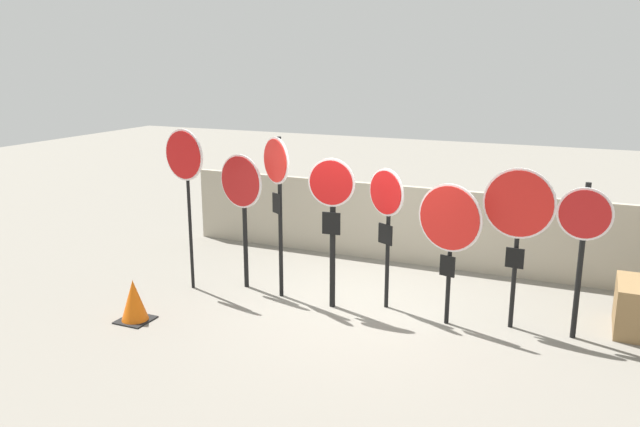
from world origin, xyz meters
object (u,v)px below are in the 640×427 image
(stop_sign_0, at_px, (185,166))
(stop_sign_2, at_px, (277,181))
(stop_sign_4, at_px, (386,207))
(stop_sign_7, at_px, (583,231))
(traffic_cone_0, at_px, (134,301))
(stop_sign_6, at_px, (518,215))
(stop_sign_5, at_px, (450,226))
(stop_sign_3, at_px, (332,207))
(stop_sign_1, at_px, (242,193))

(stop_sign_0, xyz_separation_m, stop_sign_2, (1.46, 0.27, -0.16))
(stop_sign_2, relative_size, stop_sign_4, 1.19)
(stop_sign_4, height_order, stop_sign_7, stop_sign_4)
(stop_sign_0, distance_m, traffic_cone_0, 2.20)
(stop_sign_0, xyz_separation_m, stop_sign_6, (4.93, 0.50, -0.39))
(stop_sign_4, relative_size, traffic_cone_0, 3.45)
(stop_sign_0, relative_size, stop_sign_6, 1.15)
(stop_sign_4, xyz_separation_m, traffic_cone_0, (-3.09, -1.89, -1.24))
(stop_sign_5, distance_m, traffic_cone_0, 4.52)
(stop_sign_2, bearing_deg, stop_sign_3, 26.87)
(stop_sign_1, xyz_separation_m, stop_sign_7, (4.97, 0.10, -0.09))
(stop_sign_5, distance_m, stop_sign_7, 1.68)
(stop_sign_0, xyz_separation_m, stop_sign_4, (3.11, 0.50, -0.46))
(stop_sign_0, height_order, stop_sign_1, stop_sign_0)
(stop_sign_2, distance_m, stop_sign_6, 3.48)
(traffic_cone_0, bearing_deg, stop_sign_6, 21.02)
(stop_sign_3, xyz_separation_m, stop_sign_4, (0.72, 0.31, 0.00))
(stop_sign_2, bearing_deg, traffic_cone_0, -98.83)
(stop_sign_1, bearing_deg, stop_sign_0, -140.26)
(stop_sign_0, relative_size, stop_sign_1, 1.18)
(stop_sign_5, bearing_deg, stop_sign_1, -167.22)
(stop_sign_0, bearing_deg, traffic_cone_0, -77.49)
(stop_sign_1, relative_size, stop_sign_3, 0.97)
(stop_sign_2, xyz_separation_m, stop_sign_3, (0.92, -0.08, -0.31))
(stop_sign_1, bearing_deg, stop_sign_3, 5.46)
(stop_sign_4, bearing_deg, stop_sign_7, 28.92)
(stop_sign_0, height_order, stop_sign_4, stop_sign_0)
(stop_sign_6, bearing_deg, stop_sign_2, -171.70)
(stop_sign_1, xyz_separation_m, stop_sign_4, (2.35, 0.10, -0.04))
(stop_sign_4, bearing_deg, stop_sign_0, -141.87)
(stop_sign_2, bearing_deg, stop_sign_4, 39.70)
(stop_sign_6, bearing_deg, stop_sign_4, -175.39)
(stop_sign_5, relative_size, stop_sign_7, 0.95)
(stop_sign_0, bearing_deg, stop_sign_7, 16.27)
(stop_sign_4, xyz_separation_m, stop_sign_7, (2.63, -0.01, -0.06))
(stop_sign_5, xyz_separation_m, stop_sign_7, (1.66, 0.23, 0.05))
(stop_sign_5, bearing_deg, stop_sign_4, -178.52)
(stop_sign_0, bearing_deg, stop_sign_2, 21.97)
(stop_sign_5, bearing_deg, stop_sign_3, -162.51)
(stop_sign_1, distance_m, stop_sign_5, 3.32)
(stop_sign_6, bearing_deg, traffic_cone_0, -154.34)
(stop_sign_0, bearing_deg, stop_sign_5, 15.08)
(stop_sign_5, bearing_deg, traffic_cone_0, -142.79)
(stop_sign_0, distance_m, stop_sign_7, 5.79)
(stop_sign_3, xyz_separation_m, stop_sign_6, (2.54, 0.31, 0.08))
(stop_sign_1, height_order, traffic_cone_0, stop_sign_1)
(stop_sign_2, relative_size, stop_sign_3, 1.11)
(stop_sign_3, relative_size, traffic_cone_0, 3.70)
(stop_sign_0, xyz_separation_m, stop_sign_3, (2.39, 0.19, -0.47))
(stop_sign_6, xyz_separation_m, traffic_cone_0, (-4.91, -1.89, -1.32))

